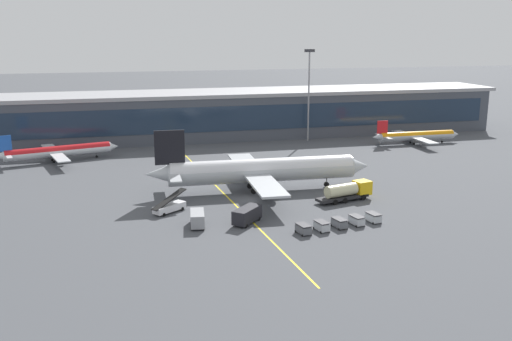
{
  "coord_description": "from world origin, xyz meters",
  "views": [
    {
      "loc": [
        -24.38,
        -97.35,
        29.58
      ],
      "look_at": [
        1.79,
        3.58,
        4.5
      ],
      "focal_mm": 40.79,
      "sensor_mm": 36.0,
      "label": 1
    }
  ],
  "objects_px": {
    "lavatory_truck": "(247,214)",
    "baggage_cart_1": "(322,226)",
    "main_airliner": "(261,170)",
    "crew_van": "(197,218)",
    "belt_loader": "(169,207)",
    "baggage_cart_3": "(357,220)",
    "commuter_jet_near": "(416,136)",
    "baggage_cart_0": "(303,229)",
    "commuter_jet_far": "(58,151)",
    "baggage_cart_4": "(373,217)",
    "baggage_cart_2": "(339,223)",
    "fuel_tanker": "(348,191)"
  },
  "relations": [
    {
      "from": "baggage_cart_0",
      "to": "commuter_jet_far",
      "type": "xyz_separation_m",
      "value": [
        -38.89,
        61.27,
        1.66
      ]
    },
    {
      "from": "baggage_cart_0",
      "to": "baggage_cart_3",
      "type": "relative_size",
      "value": 1.0
    },
    {
      "from": "main_airliner",
      "to": "commuter_jet_far",
      "type": "xyz_separation_m",
      "value": [
        -39.04,
        36.29,
        -1.54
      ]
    },
    {
      "from": "baggage_cart_1",
      "to": "commuter_jet_far",
      "type": "height_order",
      "value": "commuter_jet_far"
    },
    {
      "from": "fuel_tanker",
      "to": "commuter_jet_far",
      "type": "bearing_deg",
      "value": 138.32
    },
    {
      "from": "baggage_cart_2",
      "to": "commuter_jet_near",
      "type": "xyz_separation_m",
      "value": [
        46.37,
        58.68,
        1.45
      ]
    },
    {
      "from": "lavatory_truck",
      "to": "baggage_cart_3",
      "type": "xyz_separation_m",
      "value": [
        16.29,
        -5.28,
        -0.64
      ]
    },
    {
      "from": "baggage_cart_3",
      "to": "baggage_cart_4",
      "type": "xyz_separation_m",
      "value": [
        3.14,
        0.61,
        0.0
      ]
    },
    {
      "from": "fuel_tanker",
      "to": "commuter_jet_far",
      "type": "xyz_separation_m",
      "value": [
        -52.3,
        46.57,
        0.7
      ]
    },
    {
      "from": "baggage_cart_4",
      "to": "baggage_cart_1",
      "type": "bearing_deg",
      "value": -168.98
    },
    {
      "from": "baggage_cart_0",
      "to": "main_airliner",
      "type": "bearing_deg",
      "value": 89.65
    },
    {
      "from": "lavatory_truck",
      "to": "crew_van",
      "type": "bearing_deg",
      "value": 176.8
    },
    {
      "from": "crew_van",
      "to": "commuter_jet_far",
      "type": "height_order",
      "value": "commuter_jet_far"
    },
    {
      "from": "baggage_cart_0",
      "to": "commuter_jet_near",
      "type": "xyz_separation_m",
      "value": [
        52.65,
        59.9,
        1.45
      ]
    },
    {
      "from": "main_airliner",
      "to": "baggage_cart_0",
      "type": "relative_size",
      "value": 14.99
    },
    {
      "from": "baggage_cart_1",
      "to": "baggage_cart_3",
      "type": "xyz_separation_m",
      "value": [
        6.28,
        1.22,
        0.0
      ]
    },
    {
      "from": "crew_van",
      "to": "baggage_cart_1",
      "type": "bearing_deg",
      "value": -21.18
    },
    {
      "from": "crew_van",
      "to": "baggage_cart_4",
      "type": "xyz_separation_m",
      "value": [
        27.36,
        -5.11,
        -0.53
      ]
    },
    {
      "from": "crew_van",
      "to": "lavatory_truck",
      "type": "distance_m",
      "value": 7.94
    },
    {
      "from": "lavatory_truck",
      "to": "commuter_jet_near",
      "type": "distance_m",
      "value": 79.56
    },
    {
      "from": "fuel_tanker",
      "to": "baggage_cart_1",
      "type": "distance_m",
      "value": 17.46
    },
    {
      "from": "main_airliner",
      "to": "commuter_jet_far",
      "type": "bearing_deg",
      "value": 137.09
    },
    {
      "from": "main_airliner",
      "to": "belt_loader",
      "type": "relative_size",
      "value": 6.85
    },
    {
      "from": "lavatory_truck",
      "to": "baggage_cart_3",
      "type": "height_order",
      "value": "lavatory_truck"
    },
    {
      "from": "belt_loader",
      "to": "baggage_cart_4",
      "type": "xyz_separation_m",
      "value": [
        30.8,
        -13.24,
        -0.21
      ]
    },
    {
      "from": "fuel_tanker",
      "to": "lavatory_truck",
      "type": "relative_size",
      "value": 1.91
    },
    {
      "from": "commuter_jet_far",
      "to": "commuter_jet_near",
      "type": "relative_size",
      "value": 1.09
    },
    {
      "from": "baggage_cart_3",
      "to": "baggage_cart_1",
      "type": "bearing_deg",
      "value": -168.98
    },
    {
      "from": "fuel_tanker",
      "to": "commuter_jet_near",
      "type": "bearing_deg",
      "value": 49.05
    },
    {
      "from": "belt_loader",
      "to": "baggage_cart_0",
      "type": "distance_m",
      "value": 24.05
    },
    {
      "from": "baggage_cart_3",
      "to": "commuter_jet_near",
      "type": "height_order",
      "value": "commuter_jet_near"
    },
    {
      "from": "baggage_cart_1",
      "to": "lavatory_truck",
      "type": "bearing_deg",
      "value": 146.98
    },
    {
      "from": "main_airliner",
      "to": "baggage_cart_1",
      "type": "height_order",
      "value": "main_airliner"
    },
    {
      "from": "belt_loader",
      "to": "baggage_cart_3",
      "type": "bearing_deg",
      "value": -26.6
    },
    {
      "from": "crew_van",
      "to": "lavatory_truck",
      "type": "bearing_deg",
      "value": -3.2
    },
    {
      "from": "main_airliner",
      "to": "fuel_tanker",
      "type": "relative_size",
      "value": 3.92
    },
    {
      "from": "baggage_cart_3",
      "to": "fuel_tanker",
      "type": "bearing_deg",
      "value": 72.75
    },
    {
      "from": "commuter_jet_near",
      "to": "crew_van",
      "type": "bearing_deg",
      "value": -142.19
    },
    {
      "from": "commuter_jet_near",
      "to": "main_airliner",
      "type": "bearing_deg",
      "value": -146.36
    },
    {
      "from": "baggage_cart_4",
      "to": "commuter_jet_near",
      "type": "bearing_deg",
      "value": 55.1
    },
    {
      "from": "crew_van",
      "to": "baggage_cart_1",
      "type": "height_order",
      "value": "crew_van"
    },
    {
      "from": "belt_loader",
      "to": "commuter_jet_near",
      "type": "relative_size",
      "value": 0.25
    },
    {
      "from": "belt_loader",
      "to": "baggage_cart_1",
      "type": "xyz_separation_m",
      "value": [
        21.37,
        -15.07,
        -0.21
      ]
    },
    {
      "from": "fuel_tanker",
      "to": "belt_loader",
      "type": "distance_m",
      "value": 31.67
    },
    {
      "from": "baggage_cart_0",
      "to": "baggage_cart_2",
      "type": "xyz_separation_m",
      "value": [
        6.28,
        1.22,
        0.0
      ]
    },
    {
      "from": "crew_van",
      "to": "lavatory_truck",
      "type": "xyz_separation_m",
      "value": [
        7.93,
        -0.44,
        0.11
      ]
    },
    {
      "from": "fuel_tanker",
      "to": "belt_loader",
      "type": "xyz_separation_m",
      "value": [
        -31.65,
        0.99,
        -0.76
      ]
    },
    {
      "from": "lavatory_truck",
      "to": "baggage_cart_1",
      "type": "height_order",
      "value": "lavatory_truck"
    },
    {
      "from": "lavatory_truck",
      "to": "baggage_cart_1",
      "type": "xyz_separation_m",
      "value": [
        10.01,
        -6.51,
        -0.64
      ]
    },
    {
      "from": "crew_van",
      "to": "belt_loader",
      "type": "bearing_deg",
      "value": 112.93
    }
  ]
}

